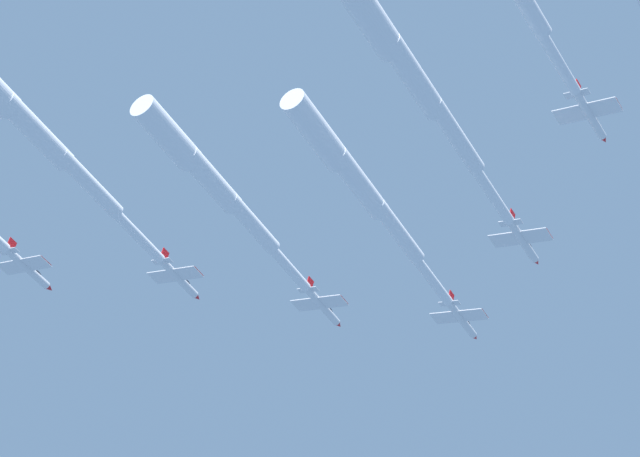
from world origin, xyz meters
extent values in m
cylinder|color=silver|center=(-10.92, -26.67, 190.95)|extent=(2.29, 9.09, 1.36)
cone|color=red|center=(-11.45, -31.69, 190.95)|extent=(1.42, 1.43, 1.29)
cylinder|color=black|center=(-10.42, -21.94, 190.95)|extent=(1.08, 0.70, 1.02)
ellipsoid|color=black|center=(-11.25, -28.62, 191.40)|extent=(1.11, 1.99, 0.86)
cube|color=silver|center=(-10.85, -26.13, 190.91)|extent=(8.35, 3.53, 2.44)
cube|color=red|center=(-7.19, -26.52, 192.03)|extent=(0.94, 2.36, 0.29)
cube|color=red|center=(-14.55, -25.74, 189.92)|extent=(0.94, 2.36, 0.29)
cube|color=silver|center=(-10.52, -22.91, 190.95)|extent=(3.20, 1.42, 0.97)
cube|color=red|center=(-10.78, -22.88, 191.87)|extent=(0.78, 1.46, 1.86)
cylinder|color=white|center=(-9.84, -16.35, 190.95)|extent=(3.00, 12.36, 1.73)
cylinder|color=white|center=(-9.01, -5.74, 190.87)|extent=(3.86, 12.45, 2.60)
cylinder|color=white|center=(-7.51, 4.81, 190.99)|extent=(4.72, 12.54, 3.46)
cylinder|color=white|center=(-5.97, 15.35, 191.11)|extent=(5.58, 12.63, 4.33)
cylinder|color=silver|center=(6.03, -14.69, 189.76)|extent=(2.38, 9.10, 1.36)
cone|color=red|center=(5.45, -19.71, 189.76)|extent=(1.43, 1.44, 1.29)
cylinder|color=black|center=(6.57, -9.97, 189.76)|extent=(1.08, 0.71, 1.02)
ellipsoid|color=black|center=(5.68, -16.64, 190.21)|extent=(1.13, 1.99, 0.86)
cube|color=silver|center=(6.10, -14.16, 189.71)|extent=(8.38, 3.61, 2.40)
cube|color=red|center=(9.77, -14.58, 190.81)|extent=(0.96, 2.37, 0.29)
cube|color=red|center=(2.40, -13.73, 188.73)|extent=(0.96, 2.37, 0.29)
cube|color=silver|center=(6.46, -10.94, 189.76)|extent=(3.21, 1.45, 0.96)
cube|color=red|center=(6.21, -10.91, 190.67)|extent=(0.78, 1.46, 1.86)
cylinder|color=white|center=(7.15, -4.96, 189.76)|extent=(2.96, 11.04, 1.73)
cylinder|color=white|center=(7.95, 4.50, 189.67)|extent=(3.82, 11.14, 2.59)
cylinder|color=white|center=(9.43, 13.88, 189.79)|extent=(4.68, 11.23, 3.45)
cylinder|color=white|center=(10.94, 23.25, 189.91)|extent=(5.54, 11.33, 4.32)
cylinder|color=silver|center=(-24.61, -11.07, 188.23)|extent=(2.31, 9.09, 1.35)
cone|color=red|center=(-25.15, -16.09, 188.23)|extent=(1.42, 1.43, 1.29)
cylinder|color=black|center=(-24.10, -6.35, 188.23)|extent=(1.07, 0.71, 1.02)
ellipsoid|color=black|center=(-24.94, -13.03, 188.68)|extent=(1.11, 1.99, 0.86)
cube|color=silver|center=(-24.54, -10.54, 188.19)|extent=(8.38, 3.56, 2.38)
cube|color=red|center=(-20.87, -10.93, 189.28)|extent=(0.94, 2.36, 0.28)
cube|color=red|center=(-28.24, -10.14, 187.23)|extent=(0.94, 2.36, 0.28)
cube|color=silver|center=(-24.20, -7.31, 188.23)|extent=(3.21, 1.43, 0.95)
cube|color=red|center=(-24.45, -7.29, 189.15)|extent=(0.77, 1.46, 1.86)
cylinder|color=white|center=(-23.48, -0.59, 188.23)|extent=(3.07, 12.73, 1.72)
cylinder|color=white|center=(-22.59, 10.35, 188.15)|extent=(3.92, 12.83, 2.58)
cylinder|color=white|center=(-21.01, 21.22, 188.26)|extent=(4.78, 12.92, 3.45)
cylinder|color=white|center=(-19.41, 32.09, 188.38)|extent=(5.64, 13.01, 4.31)
cylinder|color=silver|center=(22.98, -2.72, 191.20)|extent=(2.34, 9.09, 1.35)
cone|color=red|center=(22.42, -7.74, 191.20)|extent=(1.42, 1.43, 1.28)
cylinder|color=black|center=(23.51, 2.00, 191.20)|extent=(1.07, 0.71, 1.01)
ellipsoid|color=black|center=(22.64, -4.67, 191.65)|extent=(1.12, 1.99, 0.86)
cube|color=silver|center=(23.05, -2.18, 191.15)|extent=(8.39, 3.59, 2.36)
cube|color=red|center=(26.72, -2.59, 192.24)|extent=(0.95, 2.36, 0.28)
cube|color=red|center=(19.34, -1.77, 190.19)|extent=(0.95, 2.36, 0.28)
cube|color=silver|center=(23.40, 1.04, 191.20)|extent=(3.21, 1.44, 0.94)
cube|color=red|center=(23.15, 1.07, 192.11)|extent=(0.77, 1.46, 1.86)
cylinder|color=white|center=(24.13, 7.64, 191.20)|extent=(3.08, 12.46, 1.72)
cylinder|color=white|center=(25.04, 18.34, 191.12)|extent=(3.94, 12.56, 2.58)
cylinder|color=white|center=(26.63, 28.96, 191.23)|extent=(4.79, 12.65, 3.44)
cylinder|color=silver|center=(-38.30, 4.53, 191.42)|extent=(2.49, 9.10, 1.33)
cone|color=red|center=(-38.95, -0.48, 191.42)|extent=(1.42, 1.45, 1.26)
cylinder|color=black|center=(-37.68, 9.24, 191.42)|extent=(1.07, 0.72, 1.00)
ellipsoid|color=black|center=(-38.67, 2.58, 191.88)|extent=(1.14, 2.00, 0.84)
cube|color=silver|center=(-38.21, 5.06, 191.38)|extent=(8.47, 3.74, 2.15)
cube|color=red|center=(-34.52, 4.58, 192.36)|extent=(1.00, 2.37, 0.26)
cube|color=red|center=(-41.94, 5.55, 190.52)|extent=(1.00, 2.37, 0.26)
cube|color=silver|center=(-37.81, 8.28, 191.42)|extent=(3.25, 1.50, 0.86)
cube|color=red|center=(-38.03, 8.30, 192.35)|extent=(0.75, 1.46, 1.87)
cylinder|color=white|center=(-36.97, 14.67, 191.42)|extent=(3.23, 12.04, 1.69)
cylinder|color=silver|center=(39.93, 9.26, 189.09)|extent=(2.40, 9.10, 1.34)
cone|color=red|center=(39.33, 4.25, 189.09)|extent=(1.42, 1.44, 1.27)
cylinder|color=black|center=(40.49, 13.98, 189.09)|extent=(1.07, 0.72, 1.00)
ellipsoid|color=black|center=(39.58, 7.31, 189.54)|extent=(1.13, 1.99, 0.85)
cube|color=silver|center=(40.00, 9.79, 189.04)|extent=(8.43, 3.65, 2.23)
cube|color=red|center=(43.69, 9.35, 190.07)|extent=(0.97, 2.37, 0.27)
cube|color=red|center=(36.28, 10.24, 188.15)|extent=(0.97, 2.37, 0.27)
cube|color=silver|center=(40.38, 13.01, 189.09)|extent=(3.23, 1.46, 0.89)
cube|color=red|center=(40.14, 13.04, 190.01)|extent=(0.75, 1.46, 1.87)
camera|label=1|loc=(-51.58, 121.58, 65.40)|focal=76.13mm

